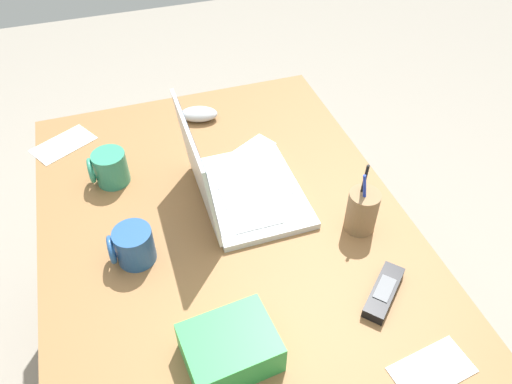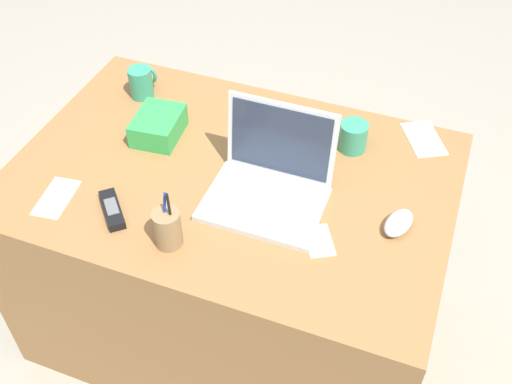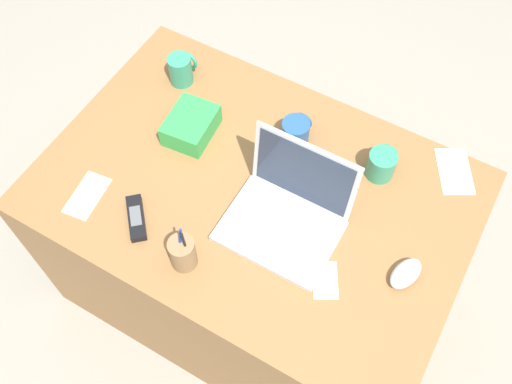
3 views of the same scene
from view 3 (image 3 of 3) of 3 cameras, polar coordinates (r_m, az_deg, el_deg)
The scene contains 13 objects.
ground_plane at distance 2.36m, azimuth -0.11°, elevation -8.99°, with size 6.00×6.00×0.00m, color gray.
desk at distance 2.03m, azimuth -0.12°, elevation -5.08°, with size 1.27×0.86×0.73m, color olive.
laptop at distance 1.61m, azimuth 3.10°, elevation -1.99°, with size 0.32×0.27×0.25m.
computer_mouse at distance 1.61m, azimuth 14.54°, elevation -7.78°, with size 0.06×0.11×0.04m, color silver.
coffee_mug_white at distance 1.95m, azimuth -7.39°, elevation 11.93°, with size 0.08×0.09×0.10m.
coffee_mug_tall at distance 1.78m, azimuth 3.94°, elevation 5.95°, with size 0.08×0.10×0.09m.
coffee_mug_spare at distance 1.74m, azimuth 12.27°, elevation 2.74°, with size 0.08×0.10×0.09m.
cordless_phone at distance 1.68m, azimuth -11.72°, elevation -2.52°, with size 0.13×0.13×0.03m.
pen_holder at distance 1.56m, azimuth -7.23°, elevation -5.97°, with size 0.07×0.07×0.18m.
snack_bag at distance 1.81m, azimuth -6.43°, elevation 6.55°, with size 0.13×0.17×0.07m, color green.
paper_note_near_laptop at distance 1.84m, azimuth 18.98°, elevation 1.95°, with size 0.10×0.17×0.00m, color white.
paper_note_left at distance 1.59m, azimuth 6.83°, elevation -8.62°, with size 0.07×0.11×0.00m, color white.
paper_note_right at distance 1.77m, azimuth -16.31°, elevation -0.33°, with size 0.08×0.15×0.00m, color white.
Camera 3 is at (0.45, -0.78, 2.18)m, focal length 40.59 mm.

